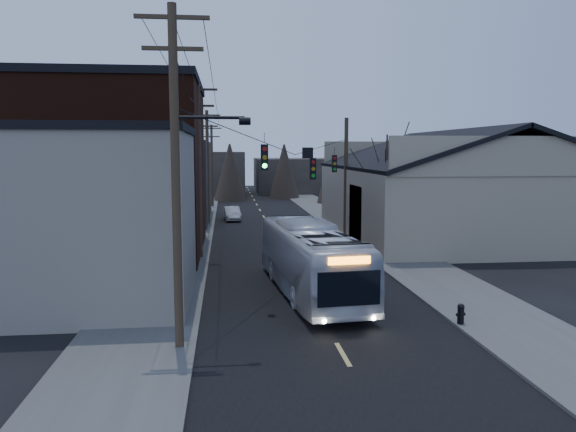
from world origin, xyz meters
name	(u,v)px	position (x,y,z in m)	size (l,w,h in m)	color
ground	(358,381)	(0.00, 0.00, 0.00)	(160.00, 160.00, 0.00)	black
road_surface	(271,228)	(0.00, 30.00, 0.01)	(9.00, 110.00, 0.02)	black
sidewalk_left	(188,229)	(-6.50, 30.00, 0.06)	(4.00, 110.00, 0.12)	#474744
sidewalk_right	(350,227)	(6.50, 30.00, 0.06)	(4.00, 110.00, 0.12)	#474744
building_clapboard	(90,218)	(-9.00, 9.00, 3.50)	(8.00, 8.00, 7.00)	gray
building_brick	(116,171)	(-10.00, 20.00, 5.00)	(10.00, 12.00, 10.00)	black
building_left_far	(157,181)	(-9.50, 36.00, 3.50)	(9.00, 14.00, 7.00)	#332D29
warehouse	(453,199)	(13.00, 25.00, 2.70)	(16.16, 20.60, 7.73)	gray
building_far_left	(208,173)	(-6.00, 65.00, 3.00)	(10.00, 12.00, 6.00)	#332D29
building_far_right	(296,175)	(7.00, 70.00, 2.50)	(12.00, 14.00, 5.00)	#332D29
bare_tree	(386,192)	(6.50, 20.00, 3.60)	(0.40, 0.40, 7.20)	black
utility_lines	(231,169)	(-3.11, 24.14, 4.95)	(11.24, 45.28, 10.50)	#382B1E
bus	(311,260)	(0.11, 9.32, 1.52)	(2.56, 10.93, 3.04)	silver
parked_car	(232,214)	(-3.00, 35.60, 0.62)	(1.31, 3.76, 1.24)	#A8ACB0
fire_hydrant	(461,313)	(4.70, 4.22, 0.51)	(0.35, 0.25, 0.73)	black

